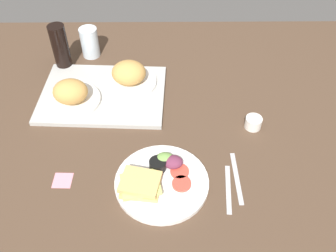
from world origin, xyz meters
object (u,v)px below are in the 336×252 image
espresso_cup (253,123)px  sticky_note (63,180)px  bread_plate_near (71,95)px  fork (228,189)px  bread_plate_far (129,76)px  plate_with_salad (158,179)px  knife (237,178)px  drinking_glass (90,42)px  serving_tray (103,94)px  soda_bottle (60,48)px

espresso_cup → sticky_note: size_ratio=1.00×
bread_plate_near → fork: 63.00cm
bread_plate_far → plate_with_salad: bread_plate_far is taller
bread_plate_near → knife: bread_plate_near is taller
drinking_glass → sticky_note: bearing=-90.1°
bread_plate_near → bread_plate_far: bread_plate_far is taller
bread_plate_far → serving_tray: bearing=-155.1°
espresso_cup → serving_tray: bearing=162.7°
bread_plate_near → plate_with_salad: (30.60, -33.82, -3.74)cm
bread_plate_far → fork: (31.54, -46.35, -5.49)cm
bread_plate_far → plate_with_salad: (10.88, -43.93, -4.01)cm
serving_tray → espresso_cup: (52.66, -16.38, 1.20)cm
drinking_glass → fork: 83.91cm
fork → sticky_note: 49.32cm
espresso_cup → fork: 27.87cm
plate_with_salad → soda_bottle: 68.96cm
plate_with_salad → espresso_cup: 39.39cm
plate_with_salad → sticky_note: 28.60cm
bread_plate_near → sticky_note: bearing=-86.4°
bread_plate_near → soda_bottle: 24.66cm
soda_bottle → drinking_glass: bearing=41.0°
drinking_glass → fork: size_ratio=0.73×
serving_tray → fork: serving_tray is taller
bread_plate_near → serving_tray: bearing=29.3°
bread_plate_far → sticky_note: bearing=-112.4°
knife → fork: bearing=142.3°
serving_tray → bread_plate_near: (-9.93, -5.56, 4.68)cm
bread_plate_near → sticky_note: size_ratio=3.52×
espresso_cup → drinking_glass: bearing=144.9°
espresso_cup → fork: espresso_cup is taller
serving_tray → fork: (41.34, -41.79, -0.55)cm
serving_tray → bread_plate_near: bread_plate_near is taller
soda_bottle → sticky_note: 57.48cm
soda_bottle → knife: bearing=-41.9°
espresso_cup → sticky_note: (-60.51, -21.90, -1.94)cm
drinking_glass → knife: bearing=-50.8°
bread_plate_far → knife: 54.93cm
bread_plate_near → espresso_cup: bread_plate_near is taller
bread_plate_far → fork: size_ratio=1.14×
plate_with_salad → knife: size_ratio=1.46×
drinking_glass → espresso_cup: (60.39, -42.40, -4.17)cm
espresso_cup → fork: size_ratio=0.33×
bread_plate_near → soda_bottle: (-7.43, 23.20, 3.88)cm
bread_plate_far → sticky_note: 46.68cm
bread_plate_far → sticky_note: (-17.65, -42.84, -5.68)cm
fork → knife: (3.00, 4.00, 0.00)cm
sticky_note → serving_tray: bearing=78.4°
knife → espresso_cup: bearing=-22.0°
drinking_glass → soda_bottle: (-9.62, -8.37, 3.18)cm
knife → bread_plate_far: bearing=38.4°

